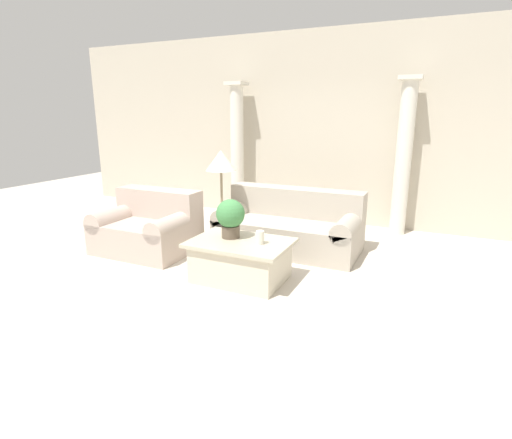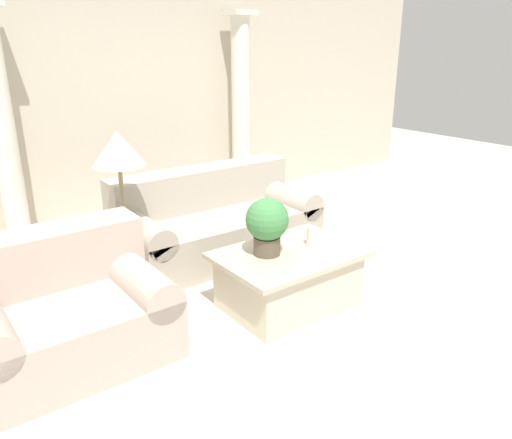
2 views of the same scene
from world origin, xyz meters
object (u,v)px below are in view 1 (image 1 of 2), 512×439
Objects in this scene: coffee_table at (241,260)px; floor_lamp at (221,165)px; loveseat at (149,227)px; sofa_long at (290,226)px; potted_plant at (230,216)px.

floor_lamp is (-0.88, 1.13, 0.91)m from coffee_table.
loveseat is 0.94× the size of floor_lamp.
sofa_long is 1.53× the size of loveseat.
floor_lamp reaches higher than potted_plant.
potted_plant is at bearing 154.84° from coffee_table.
potted_plant reaches higher than coffee_table.
loveseat is at bearing 166.30° from coffee_table.
potted_plant is at bearing -55.82° from floor_lamp.
loveseat is 1.55m from potted_plant.
loveseat is at bearing -135.98° from floor_lamp.
potted_plant is 1.34m from floor_lamp.
potted_plant reaches higher than sofa_long.
sofa_long is at bearing 76.78° from potted_plant.
loveseat reaches higher than coffee_table.
floor_lamp reaches higher than coffee_table.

